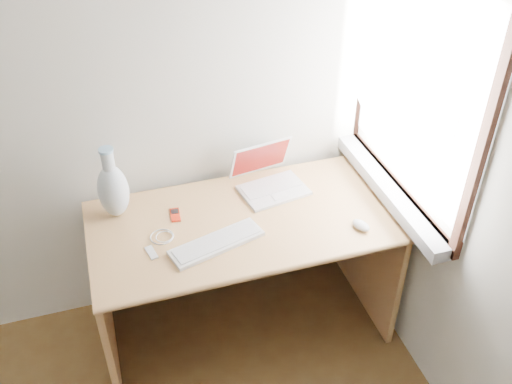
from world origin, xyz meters
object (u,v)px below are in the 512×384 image
object	(u,v)px
laptop	(271,179)
vase	(113,189)
desk	(239,242)
external_keyboard	(217,243)

from	to	relation	value
laptop	vase	world-z (taller)	vase
desk	external_keyboard	bearing A→B (deg)	-125.79
laptop	external_keyboard	world-z (taller)	laptop
desk	laptop	world-z (taller)	laptop
vase	laptop	bearing A→B (deg)	-0.62
desk	external_keyboard	world-z (taller)	external_keyboard
vase	desk	bearing A→B (deg)	-13.10
vase	external_keyboard	bearing A→B (deg)	-41.36
laptop	external_keyboard	bearing A→B (deg)	-146.53
desk	vase	distance (m)	0.65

